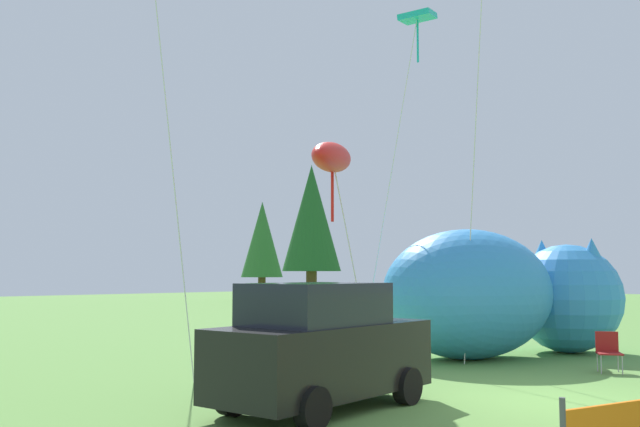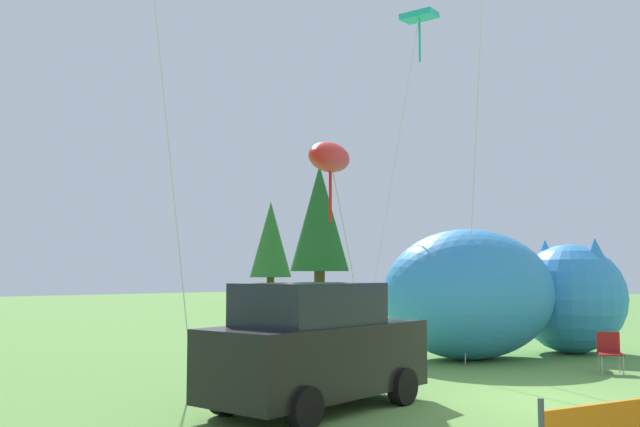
{
  "view_description": "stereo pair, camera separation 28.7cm",
  "coord_description": "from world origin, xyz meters",
  "px_view_note": "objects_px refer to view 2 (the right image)",
  "views": [
    {
      "loc": [
        -11.07,
        -6.29,
        2.16
      ],
      "look_at": [
        0.16,
        5.91,
        3.53
      ],
      "focal_mm": 40.0,
      "sensor_mm": 36.0,
      "label": 1
    },
    {
      "loc": [
        -10.86,
        -6.48,
        2.16
      ],
      "look_at": [
        0.16,
        5.91,
        3.53
      ],
      "focal_mm": 40.0,
      "sensor_mm": 36.0,
      "label": 2
    }
  ],
  "objects_px": {
    "inflatable_cat": "(502,298)",
    "kite_red_lizard": "(330,158)",
    "parked_car": "(316,348)",
    "folding_chair": "(610,350)",
    "kite_teal_diamond": "(418,23)"
  },
  "relations": [
    {
      "from": "inflatable_cat",
      "to": "parked_car",
      "type": "bearing_deg",
      "value": -149.24
    },
    {
      "from": "parked_car",
      "to": "folding_chair",
      "type": "relative_size",
      "value": 4.78
    },
    {
      "from": "folding_chair",
      "to": "kite_red_lizard",
      "type": "distance_m",
      "value": 7.34
    },
    {
      "from": "parked_car",
      "to": "inflatable_cat",
      "type": "height_order",
      "value": "inflatable_cat"
    },
    {
      "from": "parked_car",
      "to": "kite_teal_diamond",
      "type": "relative_size",
      "value": 0.44
    },
    {
      "from": "kite_red_lizard",
      "to": "parked_car",
      "type": "bearing_deg",
      "value": -137.12
    },
    {
      "from": "inflatable_cat",
      "to": "kite_teal_diamond",
      "type": "distance_m",
      "value": 7.87
    },
    {
      "from": "kite_teal_diamond",
      "to": "kite_red_lizard",
      "type": "xyz_separation_m",
      "value": [
        -5.24,
        -2.09,
        -4.61
      ]
    },
    {
      "from": "folding_chair",
      "to": "kite_teal_diamond",
      "type": "bearing_deg",
      "value": -124.67
    },
    {
      "from": "kite_teal_diamond",
      "to": "kite_red_lizard",
      "type": "height_order",
      "value": "kite_teal_diamond"
    },
    {
      "from": "folding_chair",
      "to": "kite_red_lizard",
      "type": "height_order",
      "value": "kite_red_lizard"
    },
    {
      "from": "parked_car",
      "to": "folding_chair",
      "type": "height_order",
      "value": "parked_car"
    },
    {
      "from": "inflatable_cat",
      "to": "kite_red_lizard",
      "type": "bearing_deg",
      "value": -162.5
    },
    {
      "from": "folding_chair",
      "to": "kite_red_lizard",
      "type": "bearing_deg",
      "value": -65.67
    },
    {
      "from": "kite_teal_diamond",
      "to": "kite_red_lizard",
      "type": "distance_m",
      "value": 7.28
    }
  ]
}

